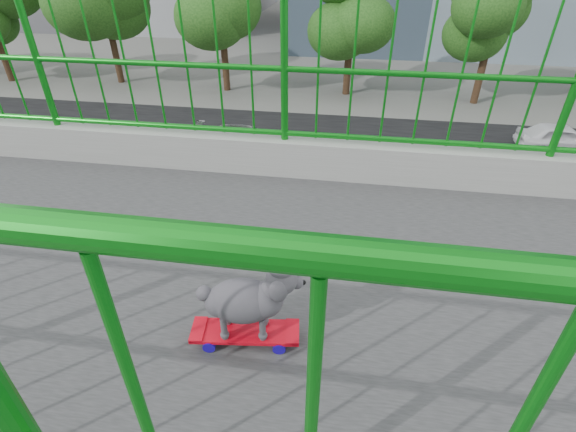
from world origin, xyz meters
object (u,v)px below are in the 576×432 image
Objects in this scene: car_3 at (247,144)px; car_4 at (561,138)px; skateboard at (245,333)px; car_6 at (518,251)px; car_2 at (252,181)px; poodle at (248,298)px.

car_3 is 14.97m from car_4.
skateboard is 0.10× the size of car_6.
skateboard is 14.66m from car_2.
car_3 is at bearing -172.36° from skateboard.
skateboard is at bearing -165.76° from car_2.
car_4 is (-19.18, 10.37, -6.62)m from poodle.
poodle is 0.09× the size of car_6.
car_6 is at bearing -109.55° from car_2.
car_4 is (-19.19, 10.39, -6.38)m from skateboard.
car_2 is (-12.79, -3.25, -6.40)m from skateboard.
car_3 is at bearing -172.27° from poodle.
car_2 is at bearing 115.14° from car_4.
poodle is at bearing 90.00° from skateboard.
skateboard is 0.24m from poodle.
car_4 is at bearing 144.43° from poodle.
car_4 is 10.66m from car_6.
car_2 is at bearing -172.93° from skateboard.
car_6 is (9.60, -4.63, 0.07)m from car_4.
car_3 reaches higher than car_2.
car_3 reaches higher than car_4.
skateboard is at bearing -165.19° from car_3.
car_6 is (-9.58, 5.74, -6.56)m from poodle.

